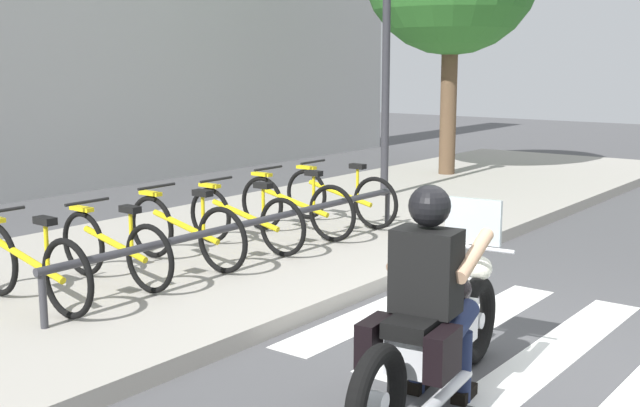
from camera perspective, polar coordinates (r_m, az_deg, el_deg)
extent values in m
plane|color=#4C4C4F|center=(6.07, 14.90, -11.28)|extent=(48.00, 48.00, 0.00)
cube|color=#A8A399|center=(8.41, -11.85, -4.62)|extent=(24.00, 4.40, 0.15)
cube|color=white|center=(6.55, 16.78, -9.74)|extent=(2.80, 0.40, 0.01)
cube|color=white|center=(6.85, 10.46, -8.59)|extent=(2.80, 0.40, 0.01)
cube|color=white|center=(7.22, 4.76, -7.46)|extent=(2.80, 0.40, 0.01)
torus|color=black|center=(5.98, 11.05, -8.15)|extent=(0.66, 0.20, 0.65)
cylinder|color=silver|center=(5.98, 11.05, -8.15)|extent=(0.13, 0.11, 0.12)
torus|color=black|center=(4.56, 4.09, -13.89)|extent=(0.66, 0.20, 0.65)
cylinder|color=silver|center=(4.56, 4.09, -13.89)|extent=(0.13, 0.11, 0.12)
cube|color=silver|center=(5.20, 8.11, -9.21)|extent=(0.93, 0.39, 0.28)
ellipsoid|color=black|center=(5.34, 9.08, -6.26)|extent=(0.55, 0.34, 0.22)
cube|color=black|center=(4.96, 7.17, -8.34)|extent=(0.59, 0.35, 0.10)
cube|color=black|center=(4.93, 3.92, -9.76)|extent=(0.33, 0.16, 0.28)
cube|color=black|center=(4.76, 8.76, -10.58)|extent=(0.33, 0.16, 0.28)
cylinder|color=silver|center=(5.67, 10.70, -3.08)|extent=(0.11, 0.62, 0.03)
sphere|color=white|center=(5.92, 11.33, -4.55)|extent=(0.18, 0.18, 0.18)
cube|color=silver|center=(5.67, 10.87, -1.24)|extent=(0.09, 0.40, 0.32)
cylinder|color=silver|center=(5.01, 8.80, -13.34)|extent=(0.81, 0.18, 0.08)
cube|color=black|center=(4.94, 7.58, -4.79)|extent=(0.31, 0.43, 0.52)
sphere|color=black|center=(4.88, 7.83, -0.17)|extent=(0.26, 0.26, 0.26)
cylinder|color=tan|center=(5.21, 6.34, -3.10)|extent=(0.53, 0.16, 0.26)
cylinder|color=tan|center=(5.05, 10.91, -3.63)|extent=(0.53, 0.16, 0.26)
cylinder|color=#1E284C|center=(5.23, 6.50, -8.02)|extent=(0.46, 0.20, 0.24)
cylinder|color=#1E284C|center=(5.44, 6.94, -10.85)|extent=(0.11, 0.11, 0.48)
cube|color=black|center=(5.55, 7.07, -12.63)|extent=(0.25, 0.13, 0.08)
cylinder|color=#1E284C|center=(5.12, 9.81, -8.52)|extent=(0.46, 0.20, 0.24)
cylinder|color=#1E284C|center=(5.34, 10.17, -11.38)|extent=(0.11, 0.11, 0.48)
cube|color=black|center=(5.45, 10.25, -13.18)|extent=(0.25, 0.13, 0.08)
torus|color=black|center=(6.65, -17.57, -5.13)|extent=(0.06, 0.66, 0.66)
cylinder|color=gold|center=(7.06, -20.01, -3.84)|extent=(0.07, 0.93, 0.25)
cylinder|color=gold|center=(6.81, -18.92, -2.83)|extent=(0.04, 0.04, 0.40)
cube|color=black|center=(6.77, -19.02, -1.16)|extent=(0.10, 0.20, 0.06)
torus|color=black|center=(7.94, -16.53, -2.76)|extent=(0.05, 0.63, 0.63)
torus|color=black|center=(7.20, -12.06, -3.86)|extent=(0.05, 0.63, 0.63)
cylinder|color=gold|center=(7.55, -14.42, -2.81)|extent=(0.06, 0.85, 0.24)
cylinder|color=gold|center=(7.33, -13.33, -1.87)|extent=(0.04, 0.04, 0.38)
cube|color=black|center=(7.30, -13.39, -0.40)|extent=(0.10, 0.20, 0.06)
cylinder|color=black|center=(7.79, -16.27, 0.12)|extent=(0.48, 0.03, 0.03)
cube|color=gold|center=(7.88, -16.65, -0.35)|extent=(0.08, 0.28, 0.04)
torus|color=black|center=(8.49, -11.92, -1.64)|extent=(0.06, 0.65, 0.65)
torus|color=black|center=(7.75, -6.98, -2.61)|extent=(0.06, 0.65, 0.65)
cylinder|color=gold|center=(8.10, -9.57, -1.64)|extent=(0.07, 0.92, 0.25)
cylinder|color=gold|center=(7.88, -8.34, -0.69)|extent=(0.04, 0.04, 0.40)
cube|color=black|center=(7.85, -8.38, 0.75)|extent=(0.10, 0.20, 0.06)
cylinder|color=black|center=(8.34, -11.57, 1.20)|extent=(0.48, 0.03, 0.03)
cube|color=gold|center=(8.43, -12.00, 0.72)|extent=(0.08, 0.28, 0.04)
torus|color=black|center=(9.09, -7.82, -0.84)|extent=(0.05, 0.63, 0.63)
torus|color=black|center=(8.37, -2.69, -1.69)|extent=(0.05, 0.63, 0.63)
cylinder|color=gold|center=(8.71, -5.37, -0.84)|extent=(0.07, 0.95, 0.26)
cylinder|color=gold|center=(8.50, -4.07, 0.01)|extent=(0.04, 0.04, 0.38)
cube|color=black|center=(8.47, -4.09, 1.29)|extent=(0.10, 0.20, 0.06)
cylinder|color=black|center=(8.94, -7.41, 1.70)|extent=(0.48, 0.03, 0.03)
cube|color=gold|center=(9.03, -7.87, 1.28)|extent=(0.08, 0.28, 0.04)
torus|color=black|center=(9.70, -4.15, 0.02)|extent=(0.06, 0.66, 0.66)
torus|color=black|center=(9.04, 0.87, -0.70)|extent=(0.06, 0.66, 0.66)
cylinder|color=gold|center=(9.35, -1.73, 0.07)|extent=(0.07, 0.95, 0.26)
cylinder|color=gold|center=(9.16, -0.46, 0.93)|extent=(0.04, 0.04, 0.40)
cube|color=black|center=(9.13, -0.46, 2.18)|extent=(0.10, 0.20, 0.06)
cylinder|color=black|center=(9.57, -3.71, 2.52)|extent=(0.48, 0.03, 0.03)
cube|color=gold|center=(9.65, -4.17, 2.10)|extent=(0.08, 0.28, 0.04)
torus|color=black|center=(10.37, -0.97, 0.67)|extent=(0.06, 0.65, 0.65)
torus|color=black|center=(9.74, 3.98, 0.03)|extent=(0.06, 0.65, 0.65)
cylinder|color=gold|center=(10.03, 1.43, 0.73)|extent=(0.07, 0.96, 0.26)
cylinder|color=gold|center=(9.85, 2.69, 1.52)|extent=(0.04, 0.04, 0.40)
cube|color=black|center=(9.82, 2.70, 2.67)|extent=(0.10, 0.20, 0.06)
cylinder|color=black|center=(10.24, -0.51, 2.98)|extent=(0.48, 0.03, 0.03)
cube|color=gold|center=(10.32, -0.98, 2.59)|extent=(0.08, 0.28, 0.04)
cylinder|color=#333338|center=(8.01, -4.61, -1.30)|extent=(4.97, 0.07, 0.07)
cylinder|color=#333338|center=(6.53, -19.15, -6.52)|extent=(0.06, 0.06, 0.45)
cylinder|color=#333338|center=(9.96, 4.83, -0.37)|extent=(0.06, 0.06, 0.45)
cylinder|color=#2D2D33|center=(12.18, 4.72, 9.15)|extent=(0.12, 0.12, 3.97)
cylinder|color=brown|center=(14.74, 9.14, 6.86)|extent=(0.29, 0.29, 2.76)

